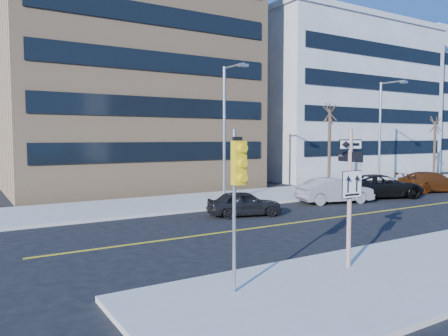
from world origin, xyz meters
TOP-DOWN VIEW (x-y plane):
  - ground at (0.00, 0.00)m, footprint 120.00×120.00m
  - far_sidewalk at (18.00, 12.00)m, footprint 66.00×6.00m
  - road_centerline at (12.00, 4.00)m, footprint 40.00×0.14m
  - sign_pole at (0.00, -2.51)m, footprint 0.92×0.92m
  - traffic_signal at (-4.00, -2.66)m, footprint 0.32×0.45m
  - parked_car_a at (2.55, 6.70)m, footprint 2.52×4.03m
  - parked_car_b at (9.64, 7.43)m, footprint 2.67×4.84m
  - parked_car_c at (13.98, 7.55)m, footprint 4.18×6.04m
  - parked_car_d at (19.61, 7.67)m, footprint 3.14×5.43m
  - streetlight_a at (4.00, 10.76)m, footprint 0.55×2.25m
  - streetlight_b at (18.00, 10.76)m, footprint 0.55×2.25m
  - street_tree_west at (13.00, 11.30)m, footprint 1.80×1.80m
  - street_tree_east at (26.00, 11.60)m, footprint 1.80×1.80m
  - building_brick at (2.00, 25.00)m, footprint 18.00×18.00m
  - building_grey_mid at (24.00, 24.00)m, footprint 20.00×16.00m
  - building_grey_far at (45.00, 27.00)m, footprint 18.00×18.00m

SIDE VIEW (x-z plane):
  - ground at x=0.00m, z-range 0.00..0.00m
  - road_centerline at x=12.00m, z-range 0.00..0.01m
  - far_sidewalk at x=18.00m, z-range 0.00..0.15m
  - parked_car_a at x=2.55m, z-range 0.00..1.28m
  - parked_car_d at x=19.61m, z-range 0.00..1.48m
  - parked_car_b at x=9.64m, z-range 0.00..1.51m
  - parked_car_c at x=13.98m, z-range 0.00..1.53m
  - sign_pole at x=0.00m, z-range 0.41..4.47m
  - traffic_signal at x=-4.00m, z-range 1.03..5.03m
  - streetlight_a at x=4.00m, z-range 0.76..8.76m
  - streetlight_b at x=18.00m, z-range 0.76..8.76m
  - street_tree_east at x=26.00m, z-range 2.07..7.82m
  - street_tree_west at x=13.00m, z-range 2.35..8.70m
  - building_grey_mid at x=24.00m, z-range 0.00..15.00m
  - building_grey_far at x=45.00m, z-range 0.00..16.00m
  - building_brick at x=2.00m, z-range 0.00..18.00m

